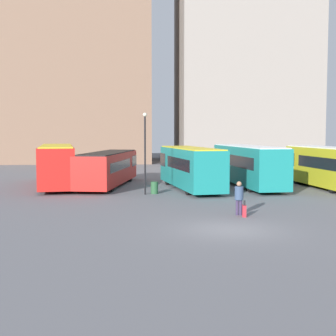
# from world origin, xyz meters

# --- Properties ---
(ground_plane) EXTENTS (160.00, 160.00, 0.00)m
(ground_plane) POSITION_xyz_m (0.00, 0.00, 0.00)
(ground_plane) COLOR slate
(building_block_left) EXTENTS (25.03, 17.40, 34.93)m
(building_block_left) POSITION_xyz_m (-14.70, 52.20, 17.46)
(building_block_left) COLOR #7F604C
(building_block_left) RESTS_ON ground_plane
(building_block_right) EXTENTS (19.73, 17.97, 36.75)m
(building_block_right) POSITION_xyz_m (12.05, 52.20, 18.38)
(building_block_right) COLOR gray
(building_block_right) RESTS_ON ground_plane
(bus_0) EXTENTS (4.44, 11.99, 3.29)m
(bus_0) POSITION_xyz_m (-10.58, 17.78, 1.79)
(bus_0) COLOR red
(bus_0) RESTS_ON ground_plane
(bus_1) EXTENTS (4.51, 12.07, 2.74)m
(bus_1) POSITION_xyz_m (-6.45, 17.76, 1.50)
(bus_1) COLOR red
(bus_1) RESTS_ON ground_plane
(bus_2) EXTENTS (4.09, 10.91, 3.18)m
(bus_2) POSITION_xyz_m (-0.08, 15.20, 1.72)
(bus_2) COLOR #19847F
(bus_2) RESTS_ON ground_plane
(bus_3) EXTENTS (3.45, 12.67, 3.26)m
(bus_3) POSITION_xyz_m (4.75, 16.98, 1.78)
(bus_3) COLOR #19847F
(bus_3) RESTS_ON ground_plane
(bus_4) EXTENTS (3.35, 10.14, 3.21)m
(bus_4) POSITION_xyz_m (10.56, 15.24, 1.74)
(bus_4) COLOR gold
(bus_4) RESTS_ON ground_plane
(traveler) EXTENTS (0.52, 0.52, 1.77)m
(traveler) POSITION_xyz_m (1.20, 3.63, 1.05)
(traveler) COLOR #382D4C
(traveler) RESTS_ON ground_plane
(suitcase) EXTENTS (0.26, 0.46, 0.86)m
(suitcase) POSITION_xyz_m (1.38, 3.14, 0.30)
(suitcase) COLOR #B7232D
(suitcase) RESTS_ON ground_plane
(lamp_post_1) EXTENTS (0.28, 0.28, 5.67)m
(lamp_post_1) POSITION_xyz_m (-3.55, 12.14, 3.34)
(lamp_post_1) COLOR black
(lamp_post_1) RESTS_ON ground_plane
(trash_bin) EXTENTS (0.52, 0.52, 0.85)m
(trash_bin) POSITION_xyz_m (-2.90, 12.50, 0.42)
(trash_bin) COLOR #285633
(trash_bin) RESTS_ON ground_plane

